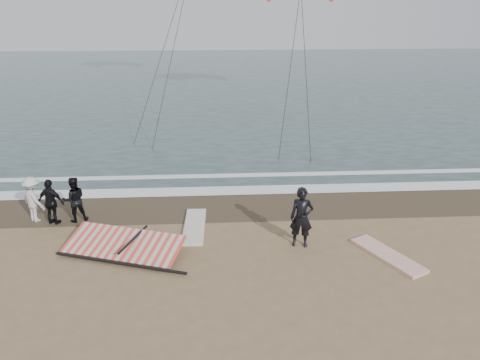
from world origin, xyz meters
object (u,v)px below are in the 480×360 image
object	(u,v)px
board_white	(388,255)
sail_rig	(123,245)
man_main	(302,217)
board_cream	(195,226)

from	to	relation	value
board_white	sail_rig	xyz separation A→B (m)	(-7.93, 0.85, 0.14)
man_main	board_cream	size ratio (longest dim) A/B	0.76
board_white	board_cream	distance (m)	6.22
board_white	sail_rig	distance (m)	7.98
board_cream	man_main	bearing A→B (deg)	-21.04
board_white	board_cream	bearing A→B (deg)	132.10
man_main	sail_rig	size ratio (longest dim) A/B	0.49
board_white	board_cream	xyz separation A→B (m)	(-5.80, 2.25, 0.00)
board_cream	board_white	bearing A→B (deg)	-19.45
man_main	board_cream	xyz separation A→B (m)	(-3.32, 1.40, -0.90)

